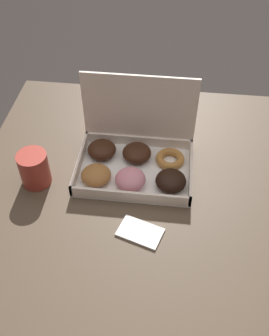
% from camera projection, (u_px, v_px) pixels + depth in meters
% --- Properties ---
extents(ground_plane, '(8.00, 8.00, 0.00)m').
position_uv_depth(ground_plane, '(143.00, 294.00, 1.69)').
color(ground_plane, '#2D2826').
extents(dining_table, '(1.04, 0.98, 0.72)m').
position_uv_depth(dining_table, '(146.00, 203.00, 1.24)').
color(dining_table, '#4C3D2D').
rests_on(dining_table, ground_plane).
extents(donut_box, '(0.35, 0.25, 0.26)m').
position_uv_depth(donut_box, '(134.00, 157.00, 1.18)').
color(donut_box, white).
rests_on(donut_box, dining_table).
extents(coffee_mug, '(0.09, 0.09, 0.11)m').
position_uv_depth(coffee_mug, '(34.00, 168.00, 1.14)').
color(coffee_mug, '#A3382D').
rests_on(coffee_mug, dining_table).
extents(paper_napkin, '(0.13, 0.10, 0.01)m').
position_uv_depth(paper_napkin, '(141.00, 232.00, 1.05)').
color(paper_napkin, white).
rests_on(paper_napkin, dining_table).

